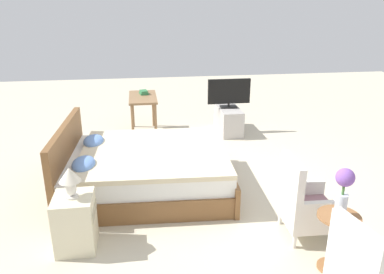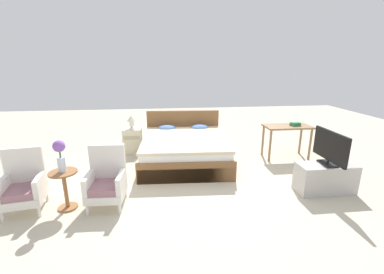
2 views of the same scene
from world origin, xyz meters
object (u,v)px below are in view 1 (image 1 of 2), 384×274
object	(u,v)px
tv_flatscreen	(229,93)
vanity_desk	(143,102)
armchair_by_window_right	(304,205)
flower_vase	(344,187)
side_table	(336,236)
tv_stand	(228,119)
bed	(144,169)
book_stack	(144,92)
table_lamp	(70,178)
nightstand	(75,222)

from	to	relation	value
tv_flatscreen	vanity_desk	bearing A→B (deg)	86.53
armchair_by_window_right	flower_vase	xyz separation A→B (m)	(-0.59, -0.06, 0.52)
tv_flatscreen	side_table	bearing A→B (deg)	-179.39
tv_stand	vanity_desk	world-z (taller)	vanity_desk
bed	book_stack	world-z (taller)	bed
flower_vase	table_lamp	world-z (taller)	flower_vase
armchair_by_window_right	book_stack	xyz separation A→B (m)	(3.85, 1.63, 0.42)
side_table	tv_stand	world-z (taller)	side_table
side_table	table_lamp	size ratio (longest dim) A/B	1.81
bed	side_table	distance (m)	2.62
bed	armchair_by_window_right	bearing A→B (deg)	-128.16
nightstand	vanity_desk	xyz separation A→B (m)	(3.56, -0.80, 0.35)
tv_flatscreen	tv_stand	bearing A→B (deg)	-179.93
bed	table_lamp	bearing A→B (deg)	148.23
nightstand	tv_stand	bearing A→B (deg)	-35.54
armchair_by_window_right	side_table	world-z (taller)	armchair_by_window_right
bed	tv_stand	world-z (taller)	bed
nightstand	book_stack	world-z (taller)	book_stack
nightstand	tv_flatscreen	size ratio (longest dim) A/B	0.71
bed	nightstand	xyz separation A→B (m)	(-1.21, 0.75, 0.00)
side_table	tv_stand	distance (m)	4.18
bed	tv_flatscreen	bearing A→B (deg)	-37.42
tv_stand	book_stack	size ratio (longest dim) A/B	4.23
table_lamp	tv_stand	bearing A→B (deg)	-35.55
bed	tv_stand	xyz separation A→B (m)	(2.24, -1.72, -0.05)
tv_flatscreen	flower_vase	bearing A→B (deg)	-179.39
tv_stand	vanity_desk	size ratio (longest dim) A/B	0.92
bed	armchair_by_window_right	world-z (taller)	bed
tv_stand	nightstand	bearing A→B (deg)	144.46
bed	book_stack	distance (m)	2.56
armchair_by_window_right	vanity_desk	distance (m)	4.06
side_table	flower_vase	bearing A→B (deg)	180.00
side_table	tv_flatscreen	xyz separation A→B (m)	(4.18, 0.04, 0.42)
side_table	tv_flatscreen	world-z (taller)	tv_flatscreen
bed	flower_vase	distance (m)	2.68
flower_vase	tv_stand	size ratio (longest dim) A/B	0.50
bed	armchair_by_window_right	size ratio (longest dim) A/B	2.48
side_table	table_lamp	bearing A→B (deg)	73.99
armchair_by_window_right	vanity_desk	xyz separation A→B (m)	(3.69, 1.66, 0.27)
table_lamp	tv_flatscreen	world-z (taller)	tv_flatscreen
tv_stand	tv_flatscreen	size ratio (longest dim) A/B	1.14
vanity_desk	bed	bearing A→B (deg)	178.86
table_lamp	tv_flatscreen	bearing A→B (deg)	-35.53
side_table	tv_stand	size ratio (longest dim) A/B	0.62
flower_vase	tv_flatscreen	size ratio (longest dim) A/B	0.57
armchair_by_window_right	tv_flatscreen	size ratio (longest dim) A/B	1.10
flower_vase	tv_stand	xyz separation A→B (m)	(4.18, 0.04, -0.64)
table_lamp	bed	bearing A→B (deg)	-31.77
book_stack	tv_stand	bearing A→B (deg)	-99.25
armchair_by_window_right	tv_stand	bearing A→B (deg)	-0.17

